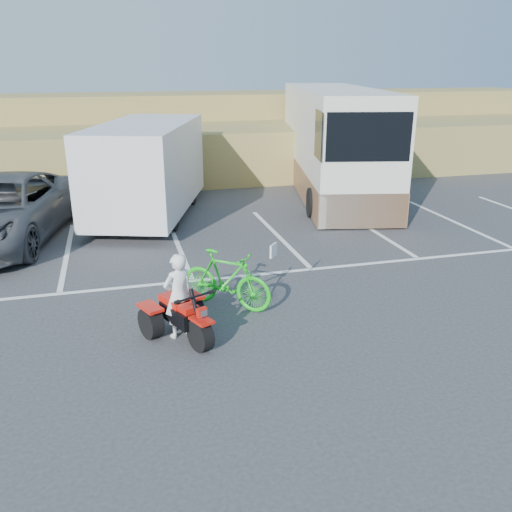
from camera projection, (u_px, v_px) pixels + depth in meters
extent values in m
plane|color=#333336|center=(213.00, 332.00, 9.35)|extent=(100.00, 100.00, 0.00)
cube|color=white|center=(67.00, 253.00, 13.25)|extent=(0.12, 5.00, 0.01)
cube|color=white|center=(178.00, 244.00, 13.91)|extent=(0.12, 5.00, 0.01)
cube|color=white|center=(278.00, 236.00, 14.56)|extent=(0.12, 5.00, 0.01)
cube|color=white|center=(370.00, 228.00, 15.21)|extent=(0.12, 5.00, 0.01)
cube|color=white|center=(454.00, 222.00, 15.86)|extent=(0.12, 5.00, 0.01)
cube|color=white|center=(193.00, 281.00, 11.54)|extent=(28.00, 0.12, 0.01)
cube|color=olive|center=(149.00, 152.00, 21.77)|extent=(40.00, 6.00, 2.00)
cube|color=olive|center=(141.00, 119.00, 24.62)|extent=(40.00, 4.00, 2.20)
imported|color=white|center=(178.00, 296.00, 8.98)|extent=(0.63, 0.54, 1.47)
imported|color=#14BF19|center=(226.00, 279.00, 10.14)|extent=(1.75, 1.60, 1.12)
imported|color=#43454A|center=(1.00, 210.00, 13.87)|extent=(4.01, 6.47, 1.67)
cube|color=silver|center=(147.00, 166.00, 15.95)|extent=(4.11, 6.37, 2.47)
cylinder|color=black|center=(150.00, 205.00, 16.35)|extent=(2.28, 1.34, 0.69)
cube|color=silver|center=(333.00, 140.00, 19.05)|extent=(4.47, 10.14, 3.54)
cube|color=brown|center=(332.00, 176.00, 19.48)|extent=(4.52, 10.15, 0.98)
cube|color=black|center=(369.00, 137.00, 14.16)|extent=(2.22, 0.50, 1.28)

